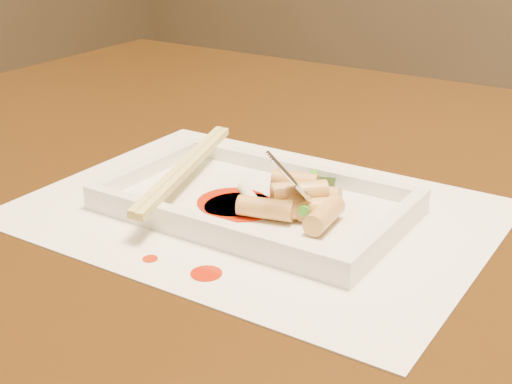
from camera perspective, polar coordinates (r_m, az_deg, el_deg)
The scene contains 26 objects.
table at distance 0.73m, azimuth 10.07°, elevation -7.41°, with size 1.40×0.90×0.75m.
placemat at distance 0.63m, azimuth -0.00°, elevation -1.56°, with size 0.40×0.30×0.00m, color white.
sauce_splatter_a at distance 0.53m, azimuth -4.00°, elevation -6.51°, with size 0.02×0.02×0.00m, color #B31E05.
sauce_splatter_b at distance 0.56m, azimuth -8.47°, elevation -5.30°, with size 0.01×0.01×0.00m, color #B31E05.
plate_base at distance 0.63m, azimuth -0.00°, elevation -1.17°, with size 0.26×0.16×0.01m, color white.
plate_rim_far at distance 0.68m, azimuth 3.35°, elevation 1.81°, with size 0.26×0.01×0.01m, color white.
plate_rim_near at distance 0.57m, azimuth -4.02°, elevation -2.72°, with size 0.26×0.01×0.01m, color white.
plate_rim_left at distance 0.70m, azimuth -8.64°, elevation 1.93°, with size 0.01×0.14×0.01m, color white.
plate_rim_right at distance 0.57m, azimuth 10.48°, elevation -2.89°, with size 0.01×0.14×0.01m, color white.
veg_piece at distance 0.64m, azimuth 4.57°, elevation 0.31°, with size 0.04×0.03×0.01m, color black.
scallion_white at distance 0.61m, azimuth -0.55°, elevation -0.30°, with size 0.01×0.01×0.04m, color #EAEACC.
scallion_green at distance 0.62m, azimuth 4.27°, elevation 0.04°, with size 0.01×0.01×0.09m, color green.
chopstick_a at distance 0.67m, azimuth -5.95°, elevation 2.08°, with size 0.01×0.23×0.01m, color #DCCB6E.
chopstick_b at distance 0.66m, azimuth -5.41°, elevation 1.95°, with size 0.01×0.23×0.01m, color #DCCB6E.
fork at distance 0.58m, azimuth 6.77°, elevation 4.91°, with size 0.09×0.10×0.14m, color silver, non-canonical shape.
sauce_blob_0 at distance 0.63m, azimuth -1.85°, elevation -0.82°, with size 0.06×0.06×0.00m, color #B31E05.
sauce_blob_1 at distance 0.63m, azimuth -0.39°, elevation -0.87°, with size 0.04×0.04×0.00m, color #B31E05.
sauce_blob_2 at distance 0.62m, azimuth -1.34°, elevation -1.20°, with size 0.06×0.06×0.00m, color #B31E05.
rice_cake_0 at distance 0.58m, azimuth 5.48°, elevation -1.86°, with size 0.02×0.02×0.05m, color tan.
rice_cake_1 at distance 0.59m, azimuth 0.77°, elevation -1.32°, with size 0.02×0.02×0.05m, color tan.
rice_cake_2 at distance 0.63m, azimuth 3.14°, elevation 0.86°, with size 0.02×0.02×0.04m, color tan.
rice_cake_3 at distance 0.59m, azimuth 4.20°, elevation -1.32°, with size 0.02×0.02×0.05m, color tan.
rice_cake_4 at distance 0.60m, azimuth 3.16°, elevation -0.89°, with size 0.02×0.02×0.04m, color tan.
rice_cake_5 at distance 0.61m, azimuth 3.48°, elevation -0.04°, with size 0.02×0.02×0.05m, color tan.
rice_cake_6 at distance 0.62m, azimuth 3.00°, elevation -0.03°, with size 0.02×0.02×0.04m, color tan.
rice_cake_7 at distance 0.62m, azimuth 4.97°, elevation -0.23°, with size 0.02×0.02×0.04m, color tan.
Camera 1 is at (0.23, -0.59, 1.01)m, focal length 50.00 mm.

